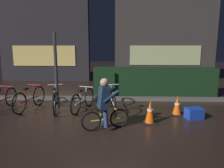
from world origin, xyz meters
TOP-DOWN VIEW (x-y plane):
  - ground_plane at (0.00, 0.00)m, footprint 40.00×40.00m
  - sidewalk_curb at (0.00, 2.20)m, footprint 12.00×0.24m
  - hedge_row at (1.80, 3.10)m, footprint 4.80×0.70m
  - storefront_left at (-3.72, 6.50)m, footprint 4.91×0.54m
  - storefront_right at (3.01, 7.20)m, footprint 5.70×0.54m
  - street_post at (-1.58, 1.20)m, footprint 0.10×0.10m
  - parked_bike_leftmost at (-3.22, 0.89)m, footprint 0.46×1.54m
  - parked_bike_left_mid at (-2.38, 0.97)m, footprint 0.49×1.60m
  - parked_bike_center_left at (-1.56, 0.90)m, footprint 0.50×1.65m
  - parked_bike_center_right at (-0.71, 0.94)m, footprint 0.55×1.48m
  - parked_bike_right_mid at (0.19, 0.89)m, footprint 0.46×1.70m
  - traffic_cone_near at (1.21, -0.10)m, footprint 0.36×0.36m
  - traffic_cone_far at (2.09, 0.61)m, footprint 0.36×0.36m
  - blue_crate at (2.47, 0.30)m, footprint 0.50×0.41m
  - cyclist at (0.05, -0.52)m, footprint 1.13×0.51m

SIDE VIEW (x-z plane):
  - ground_plane at x=0.00m, z-range 0.00..0.00m
  - sidewalk_curb at x=0.00m, z-range 0.00..0.12m
  - blue_crate at x=2.47m, z-range 0.00..0.30m
  - traffic_cone_far at x=2.09m, z-range -0.01..0.56m
  - traffic_cone_near at x=1.21m, z-range -0.01..0.61m
  - parked_bike_center_right at x=-0.71m, z-range -0.03..0.68m
  - parked_bike_leftmost at x=-3.22m, z-range -0.03..0.68m
  - parked_bike_left_mid at x=-2.38m, z-range -0.03..0.72m
  - parked_bike_center_left at x=-1.56m, z-range -0.04..0.74m
  - parked_bike_right_mid at x=0.19m, z-range -0.04..0.75m
  - hedge_row at x=1.80m, z-range 0.00..1.11m
  - cyclist at x=0.05m, z-range 0.01..1.25m
  - street_post at x=-1.58m, z-range 0.00..2.37m
  - storefront_left at x=-3.72m, z-range -0.01..4.47m
  - storefront_right at x=3.01m, z-range -0.01..5.16m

